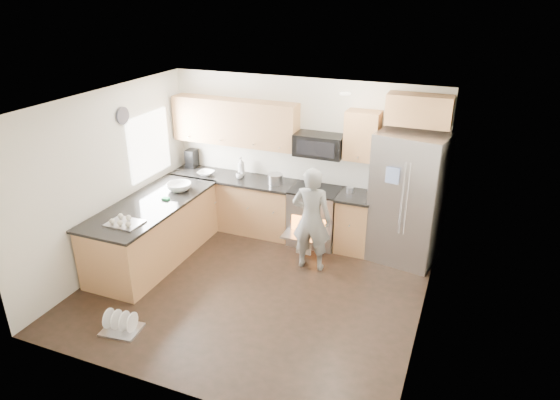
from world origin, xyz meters
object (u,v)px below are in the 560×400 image
at_px(stove_range, 315,203).
at_px(refrigerator, 408,198).
at_px(dish_rack, 121,326).
at_px(person, 311,219).

bearing_deg(stove_range, refrigerator, 0.29).
relative_size(refrigerator, dish_rack, 4.03).
height_order(refrigerator, dish_rack, refrigerator).
relative_size(stove_range, dish_rack, 3.63).
xyz_separation_m(refrigerator, dish_rack, (-2.87, -3.10, -0.92)).
height_order(stove_range, person, stove_range).
bearing_deg(stove_range, dish_rack, -115.12).
distance_m(stove_range, dish_rack, 3.47).
xyz_separation_m(stove_range, dish_rack, (-1.45, -3.10, -0.60)).
bearing_deg(refrigerator, dish_rack, -122.78).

